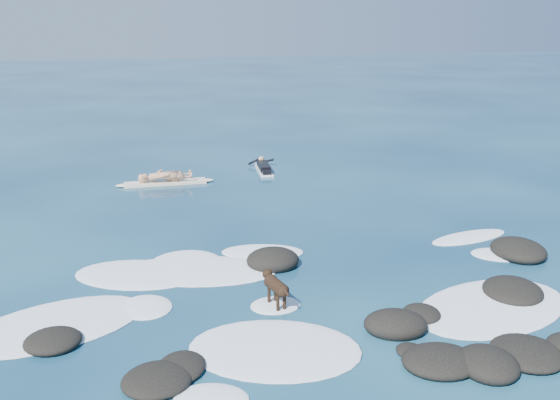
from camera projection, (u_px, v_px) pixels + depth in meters
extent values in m
plane|color=#0A2642|center=(310.00, 286.00, 14.44)|extent=(160.00, 160.00, 0.00)
ellipsoid|color=black|center=(273.00, 260.00, 15.57)|extent=(1.37, 1.27, 0.57)
ellipsoid|color=black|center=(181.00, 367.00, 11.00)|extent=(1.18, 1.33, 0.25)
ellipsoid|color=black|center=(440.00, 361.00, 11.12)|extent=(1.53, 1.34, 0.40)
ellipsoid|color=black|center=(53.00, 341.00, 11.84)|extent=(1.21, 1.18, 0.33)
ellipsoid|color=black|center=(157.00, 382.00, 10.56)|extent=(0.96, 0.98, 0.26)
ellipsoid|color=black|center=(395.00, 325.00, 12.36)|extent=(1.49, 1.31, 0.54)
ellipsoid|color=black|center=(527.00, 353.00, 11.41)|extent=(1.47, 1.50, 0.34)
ellipsoid|color=black|center=(513.00, 291.00, 13.95)|extent=(1.87, 1.94, 0.41)
ellipsoid|color=black|center=(518.00, 250.00, 16.26)|extent=(1.68, 1.87, 0.52)
ellipsoid|color=black|center=(157.00, 380.00, 10.59)|extent=(1.53, 1.49, 0.31)
ellipsoid|color=black|center=(421.00, 314.00, 12.95)|extent=(1.02, 1.07, 0.28)
ellipsoid|color=black|center=(488.00, 364.00, 11.00)|extent=(1.28, 1.39, 0.46)
ellipsoid|color=black|center=(411.00, 351.00, 11.55)|extent=(0.59, 0.66, 0.17)
ellipsoid|color=white|center=(137.00, 274.00, 15.05)|extent=(3.51, 2.84, 0.12)
ellipsoid|color=white|center=(54.00, 325.00, 12.61)|extent=(4.26, 3.29, 0.12)
ellipsoid|color=white|center=(186.00, 264.00, 15.65)|extent=(2.38, 2.44, 0.12)
ellipsoid|color=white|center=(198.00, 271.00, 15.27)|extent=(4.29, 2.94, 0.12)
ellipsoid|color=white|center=(503.00, 255.00, 16.27)|extent=(1.89, 1.55, 0.12)
ellipsoid|color=white|center=(146.00, 307.00, 13.36)|extent=(1.43, 1.51, 0.12)
ellipsoid|color=white|center=(492.00, 307.00, 13.39)|extent=(4.48, 3.51, 0.12)
ellipsoid|color=white|center=(275.00, 349.00, 11.69)|extent=(3.89, 3.33, 0.12)
ellipsoid|color=white|center=(469.00, 237.00, 17.55)|extent=(2.71, 1.38, 0.12)
ellipsoid|color=white|center=(263.00, 252.00, 16.46)|extent=(2.40, 1.69, 0.12)
ellipsoid|color=white|center=(211.00, 399.00, 10.18)|extent=(1.50, 1.28, 0.12)
ellipsoid|color=white|center=(275.00, 305.00, 13.45)|extent=(1.10, 0.90, 0.12)
cube|color=beige|center=(165.00, 183.00, 23.06)|extent=(3.00, 0.66, 0.10)
ellipsoid|color=beige|center=(206.00, 180.00, 23.41)|extent=(0.60, 0.35, 0.11)
ellipsoid|color=beige|center=(124.00, 185.00, 22.71)|extent=(0.60, 0.35, 0.11)
imported|color=tan|center=(164.00, 156.00, 22.77)|extent=(0.47, 0.71, 1.94)
cube|color=white|center=(264.00, 170.00, 25.00)|extent=(0.72, 2.23, 0.08)
ellipsoid|color=white|center=(260.00, 164.00, 26.04)|extent=(0.31, 0.50, 0.08)
cube|color=black|center=(264.00, 166.00, 24.96)|extent=(0.53, 1.38, 0.22)
sphere|color=tan|center=(261.00, 159.00, 25.66)|extent=(0.25, 0.25, 0.23)
cylinder|color=black|center=(254.00, 161.00, 25.80)|extent=(0.55, 0.25, 0.25)
cylinder|color=black|center=(267.00, 161.00, 25.88)|extent=(0.53, 0.34, 0.25)
cube|color=black|center=(266.00, 172.00, 24.26)|extent=(0.39, 0.58, 0.14)
cylinder|color=black|center=(277.00, 286.00, 13.21)|extent=(0.41, 0.65, 0.29)
sphere|color=black|center=(271.00, 281.00, 13.44)|extent=(0.36, 0.36, 0.31)
sphere|color=black|center=(283.00, 291.00, 12.98)|extent=(0.33, 0.33, 0.28)
sphere|color=black|center=(267.00, 274.00, 13.56)|extent=(0.26, 0.26, 0.22)
cone|color=black|center=(265.00, 273.00, 13.68)|extent=(0.14, 0.16, 0.11)
cone|color=black|center=(265.00, 271.00, 13.50)|extent=(0.11, 0.09, 0.11)
cone|color=black|center=(270.00, 270.00, 13.55)|extent=(0.11, 0.09, 0.11)
cylinder|color=black|center=(269.00, 296.00, 13.44)|extent=(0.09, 0.09, 0.39)
cylinder|color=black|center=(275.00, 295.00, 13.51)|extent=(0.09, 0.09, 0.39)
cylinder|color=black|center=(278.00, 304.00, 13.09)|extent=(0.09, 0.09, 0.39)
cylinder|color=black|center=(284.00, 303.00, 13.16)|extent=(0.09, 0.09, 0.39)
cylinder|color=black|center=(286.00, 291.00, 12.85)|extent=(0.11, 0.29, 0.17)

